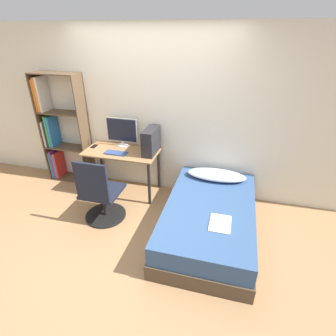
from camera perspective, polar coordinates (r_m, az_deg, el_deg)
ground_plane at (r=3.55m, az=-9.37°, el=-14.85°), size 14.00×14.00×0.00m
wall_back at (r=4.06m, az=-2.89°, el=11.64°), size 8.00×0.05×2.50m
desk at (r=4.17m, az=-9.97°, el=2.35°), size 1.14×0.59×0.73m
bookshelf at (r=4.80m, az=-23.06°, el=7.37°), size 0.77×0.30×1.82m
office_chair at (r=3.70m, az=-14.39°, el=-6.31°), size 0.57×0.57×0.96m
bed at (r=3.50m, az=8.93°, el=-10.82°), size 1.13×1.89×0.44m
pillow at (r=3.92m, az=10.47°, el=-1.48°), size 0.86×0.36×0.11m
magazine at (r=3.09m, az=11.29°, el=-11.75°), size 0.24×0.32×0.01m
monitor at (r=4.22m, az=-10.02°, el=7.90°), size 0.50×0.17×0.45m
keyboard at (r=4.04m, az=-11.30°, el=3.22°), size 0.34×0.14×0.02m
pc_tower at (r=3.93m, az=-3.72°, el=5.87°), size 0.17×0.44×0.38m
phone at (r=4.37m, az=-15.77°, el=4.58°), size 0.07×0.14×0.01m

